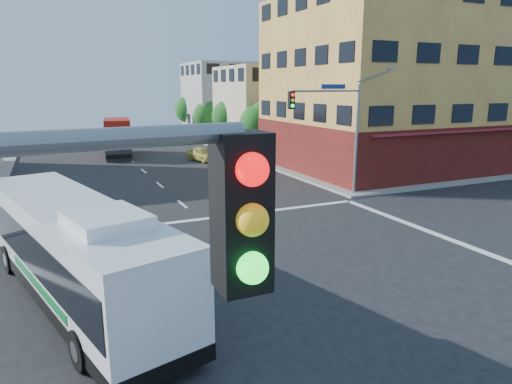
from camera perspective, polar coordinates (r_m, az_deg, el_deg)
name	(u,v)px	position (r m, az deg, el deg)	size (l,w,h in m)	color
ground	(284,291)	(16.06, 3.48, -12.25)	(120.00, 120.00, 0.00)	black
sidewalk_ne	(394,139)	(63.90, 16.88, 6.41)	(50.00, 50.00, 0.15)	gray
corner_building_ne	(392,98)	(41.23, 16.60, 11.18)	(18.10, 15.44, 14.00)	gold
building_east_near	(277,108)	(52.56, 2.70, 10.48)	(12.06, 10.06, 9.00)	#C4B796
building_east_far	(232,100)	(65.32, -2.98, 11.42)	(12.06, 10.06, 10.00)	#969691
signal_mast_ne	(336,118)	(28.39, 9.97, 9.07)	(7.91, 1.13, 8.07)	gray
street_tree_a	(259,121)	(44.96, 0.39, 8.89)	(3.60, 3.60, 5.53)	#3C2216
street_tree_b	(230,115)	(52.31, -3.33, 9.64)	(3.80, 3.80, 5.79)	#3C2216
street_tree_c	(207,113)	(59.85, -6.12, 9.74)	(3.40, 3.40, 5.29)	#3C2216
street_tree_d	(190,108)	(67.46, -8.31, 10.40)	(4.00, 4.00, 6.03)	#3C2216
transit_bus	(74,249)	(15.87, -21.80, -6.61)	(5.68, 12.51, 3.63)	black
box_truck	(118,139)	(47.93, -16.89, 6.41)	(3.36, 8.36, 3.66)	#26272C
parked_car	(202,154)	(43.36, -6.73, 4.76)	(1.56, 3.89, 1.32)	#BBB34A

